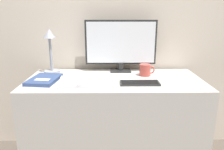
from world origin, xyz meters
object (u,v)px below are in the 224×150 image
keyboard (140,83)px  laptop (84,81)px  monitor (121,44)px  notebook (44,79)px  coffee_mug (145,70)px  ereader (87,80)px  desk_lamp (50,48)px

keyboard → laptop: bearing=177.2°
monitor → notebook: (-0.55, -0.27, -0.21)m
monitor → coffee_mug: 0.29m
laptop → notebook: same height
ereader → coffee_mug: 0.47m
laptop → desk_lamp: size_ratio=1.04×
desk_lamp → keyboard: bearing=-23.3°
monitor → notebook: bearing=-154.2°
ereader → notebook: 0.32m
monitor → laptop: 0.46m
keyboard → coffee_mug: size_ratio=2.30×
laptop → monitor: bearing=50.5°
notebook → coffee_mug: bearing=10.2°
laptop → notebook: size_ratio=1.25×
monitor → desk_lamp: monitor is taller
desk_lamp → ereader: bearing=-42.3°
desk_lamp → notebook: bearing=-90.1°
desk_lamp → notebook: (-0.00, -0.22, -0.19)m
ereader → desk_lamp: 0.45m
laptop → desk_lamp: bearing=137.1°
keyboard → coffee_mug: 0.22m
laptop → notebook: (-0.29, 0.05, -0.00)m
laptop → ereader: (0.02, -0.01, 0.02)m
laptop → notebook: bearing=169.9°
ereader → notebook: bearing=168.3°
keyboard → desk_lamp: size_ratio=0.77×
keyboard → notebook: bearing=174.0°
monitor → keyboard: size_ratio=2.13×
keyboard → desk_lamp: desk_lamp is taller
notebook → coffee_mug: (0.73, 0.13, 0.03)m
keyboard → ereader: size_ratio=1.16×
ereader → coffee_mug: size_ratio=1.98×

